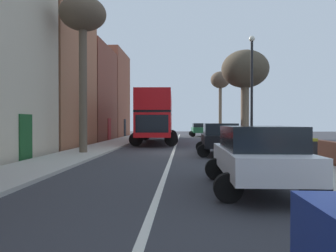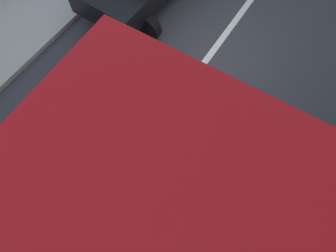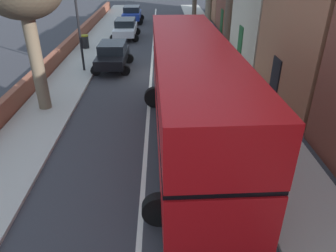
% 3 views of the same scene
% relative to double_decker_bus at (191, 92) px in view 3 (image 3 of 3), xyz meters
% --- Properties ---
extents(ground_plane, '(84.00, 84.00, 0.00)m').
position_rel_double_decker_bus_xyz_m(ground_plane, '(1.70, -8.85, -2.36)').
color(ground_plane, '#333338').
extents(road_centre_line, '(0.16, 54.00, 0.01)m').
position_rel_double_decker_bus_xyz_m(road_centre_line, '(1.70, -8.85, -2.35)').
color(road_centre_line, silver).
rests_on(road_centre_line, ground).
extents(sidewalk_left, '(2.60, 60.00, 0.12)m').
position_rel_double_decker_bus_xyz_m(sidewalk_left, '(-3.20, -8.85, -2.30)').
color(sidewalk_left, '#B2ADA3').
rests_on(sidewalk_left, ground).
extents(sidewalk_right, '(2.60, 60.00, 0.12)m').
position_rel_double_decker_bus_xyz_m(sidewalk_right, '(6.60, -8.85, -2.30)').
color(sidewalk_right, '#B2ADA3').
rests_on(sidewalk_right, ground).
extents(boundary_wall_right, '(0.36, 54.00, 0.97)m').
position_rel_double_decker_bus_xyz_m(boundary_wall_right, '(8.15, -8.85, -1.87)').
color(boundary_wall_right, brown).
rests_on(boundary_wall_right, ground).
extents(double_decker_bus, '(3.83, 11.54, 4.06)m').
position_rel_double_decker_bus_xyz_m(double_decker_bus, '(0.00, 0.00, 0.00)').
color(double_decker_bus, red).
rests_on(double_decker_bus, ground).
extents(parked_car_black_right_0, '(2.48, 4.06, 1.68)m').
position_rel_double_decker_bus_xyz_m(parked_car_black_right_0, '(4.20, -9.84, -1.41)').
color(parked_car_black_right_0, black).
rests_on(parked_car_black_right_0, ground).
extents(parked_car_white_right_1, '(2.49, 4.41, 1.64)m').
position_rel_double_decker_bus_xyz_m(parked_car_white_right_1, '(4.20, -18.55, -1.42)').
color(parked_car_white_right_1, silver).
rests_on(parked_car_white_right_1, ground).
extents(parked_car_blue_right_2, '(2.52, 4.10, 1.70)m').
position_rel_double_decker_bus_xyz_m(parked_car_blue_right_2, '(4.20, -25.95, -1.40)').
color(parked_car_blue_right_2, '#1E389E').
rests_on(parked_car_blue_right_2, ground).
extents(lamppost_right, '(0.32, 0.32, 6.31)m').
position_rel_double_decker_bus_xyz_m(lamppost_right, '(6.00, -9.24, 1.45)').
color(lamppost_right, black).
rests_on(lamppost_right, sidewalk_right).
extents(litter_bin_right, '(0.55, 0.55, 1.02)m').
position_rel_double_decker_bus_xyz_m(litter_bin_right, '(7.00, -14.69, -1.72)').
color(litter_bin_right, black).
rests_on(litter_bin_right, sidewalk_right).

